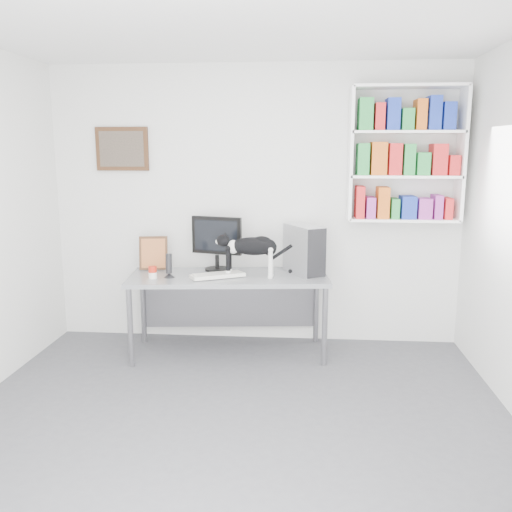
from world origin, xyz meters
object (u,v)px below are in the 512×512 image
object	(u,v)px
bookshelf	(405,154)
pc_tower	(304,249)
monitor	(217,243)
keyboard	(217,275)
soup_can	(153,272)
leaning_print	(153,252)
cat	(251,256)
speaker	(169,265)
desk	(229,315)

from	to	relation	value
bookshelf	pc_tower	distance (m)	1.27
monitor	pc_tower	bearing A→B (deg)	10.86
keyboard	soup_can	xyz separation A→B (m)	(-0.57, -0.09, 0.04)
leaning_print	cat	world-z (taller)	cat
cat	pc_tower	bearing A→B (deg)	24.19
keyboard	monitor	bearing A→B (deg)	72.29
pc_tower	speaker	world-z (taller)	pc_tower
pc_tower	cat	bearing A→B (deg)	172.26
desk	cat	size ratio (longest dim) A/B	2.92
speaker	cat	size ratio (longest dim) A/B	0.37
keyboard	soup_can	distance (m)	0.58
keyboard	soup_can	world-z (taller)	soup_can
desk	soup_can	size ratio (longest dim) A/B	16.55
speaker	soup_can	size ratio (longest dim) A/B	2.08
monitor	soup_can	xyz separation A→B (m)	(-0.53, -0.38, -0.21)
soup_can	leaning_print	bearing A→B (deg)	103.67
leaning_print	cat	distance (m)	1.00
desk	pc_tower	bearing A→B (deg)	5.99
soup_can	pc_tower	bearing A→B (deg)	13.40
desk	monitor	distance (m)	0.69
speaker	leaning_print	xyz separation A→B (m)	(-0.23, 0.32, 0.05)
bookshelf	soup_can	size ratio (longest dim) A/B	11.32
keyboard	leaning_print	bearing A→B (deg)	130.49
pc_tower	speaker	bearing A→B (deg)	162.78
speaker	keyboard	bearing A→B (deg)	0.52
desk	monitor	size ratio (longest dim) A/B	3.43
desk	keyboard	bearing A→B (deg)	-139.86
bookshelf	leaning_print	xyz separation A→B (m)	(-2.35, -0.14, -0.93)
leaning_print	speaker	bearing A→B (deg)	-63.20
bookshelf	pc_tower	size ratio (longest dim) A/B	2.74
soup_can	monitor	bearing A→B (deg)	35.53
monitor	speaker	distance (m)	0.53
speaker	soup_can	xyz separation A→B (m)	(-0.14, -0.05, -0.06)
pc_tower	cat	world-z (taller)	pc_tower
desk	keyboard	size ratio (longest dim) A/B	3.77
leaning_print	pc_tower	bearing A→B (deg)	-10.54
monitor	desk	bearing A→B (deg)	-41.03
pc_tower	soup_can	size ratio (longest dim) A/B	4.13
bookshelf	cat	distance (m)	1.70
monitor	leaning_print	bearing A→B (deg)	-164.24
monitor	soup_can	bearing A→B (deg)	-129.85
monitor	keyboard	bearing A→B (deg)	-66.19
keyboard	cat	distance (m)	0.35
bookshelf	soup_can	world-z (taller)	bookshelf
leaning_print	soup_can	size ratio (longest dim) A/B	3.05
desk	cat	bearing A→B (deg)	-18.61
desk	speaker	size ratio (longest dim) A/B	7.96
soup_can	speaker	bearing A→B (deg)	19.49
speaker	cat	world-z (taller)	cat
bookshelf	speaker	size ratio (longest dim) A/B	5.44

